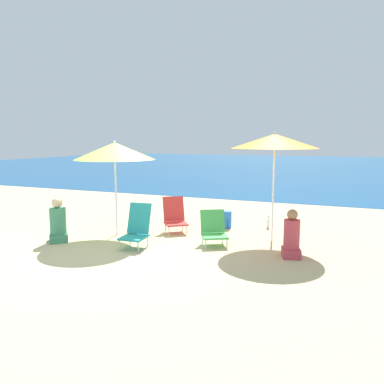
# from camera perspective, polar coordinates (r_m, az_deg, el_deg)

# --- Properties ---
(ground_plane) EXTENTS (60.00, 60.00, 0.00)m
(ground_plane) POSITION_cam_1_polar(r_m,az_deg,el_deg) (7.90, -11.63, -7.65)
(ground_plane) COLOR #C6B284
(sea_water) EXTENTS (60.00, 40.00, 0.01)m
(sea_water) POSITION_cam_1_polar(r_m,az_deg,el_deg) (32.95, 15.12, 3.97)
(sea_water) COLOR navy
(sea_water) RESTS_ON ground
(beach_umbrella_orange) EXTENTS (1.78, 1.78, 2.27)m
(beach_umbrella_orange) POSITION_cam_1_polar(r_m,az_deg,el_deg) (7.83, 12.49, 7.55)
(beach_umbrella_orange) COLOR white
(beach_umbrella_orange) RESTS_ON ground
(beach_umbrella_lime) EXTENTS (1.76, 1.76, 2.09)m
(beach_umbrella_lime) POSITION_cam_1_polar(r_m,az_deg,el_deg) (8.33, -11.69, 6.11)
(beach_umbrella_lime) COLOR white
(beach_umbrella_lime) RESTS_ON ground
(beach_chair_green) EXTENTS (0.71, 0.74, 0.68)m
(beach_chair_green) POSITION_cam_1_polar(r_m,az_deg,el_deg) (7.62, 3.31, -5.61)
(beach_chair_green) COLOR silver
(beach_chair_green) RESTS_ON ground
(beach_chair_teal) EXTENTS (0.51, 0.66, 0.85)m
(beach_chair_teal) POSITION_cam_1_polar(r_m,az_deg,el_deg) (7.49, -8.42, -5.32)
(beach_chair_teal) COLOR silver
(beach_chair_teal) RESTS_ON ground
(beach_chair_red) EXTENTS (0.73, 0.75, 0.80)m
(beach_chair_red) POSITION_cam_1_polar(r_m,az_deg,el_deg) (8.63, -2.66, -3.62)
(beach_chair_red) COLOR silver
(beach_chair_red) RESTS_ON ground
(person_seated_near) EXTENTS (0.40, 0.44, 0.88)m
(person_seated_near) POSITION_cam_1_polar(r_m,az_deg,el_deg) (7.00, 14.93, -6.69)
(person_seated_near) COLOR #BF3F4C
(person_seated_near) RESTS_ON ground
(person_seated_far) EXTENTS (0.55, 0.56, 0.93)m
(person_seated_far) POSITION_cam_1_polar(r_m,az_deg,el_deg) (8.27, -19.74, -4.53)
(person_seated_far) COLOR #3F8C66
(person_seated_far) RESTS_ON ground
(backpack_blue) EXTENTS (0.30, 0.20, 0.40)m
(backpack_blue) POSITION_cam_1_polar(r_m,az_deg,el_deg) (9.05, 4.96, -4.24)
(backpack_blue) COLOR blue
(backpack_blue) RESTS_ON ground
(water_bottle) EXTENTS (0.06, 0.06, 0.29)m
(water_bottle) POSITION_cam_1_polar(r_m,az_deg,el_deg) (9.20, 11.51, -4.69)
(water_bottle) COLOR silver
(water_bottle) RESTS_ON ground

